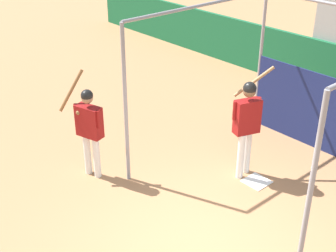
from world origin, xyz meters
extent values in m
plane|color=#A8754C|center=(0.00, 0.00, 0.00)|extent=(60.00, 60.00, 0.00)
cylinder|color=gray|center=(-2.27, 0.28, 1.49)|extent=(0.07, 0.07, 2.99)
cylinder|color=gray|center=(1.44, 0.28, 1.49)|extent=(0.07, 0.07, 2.99)
cylinder|color=gray|center=(-2.27, 3.97, 1.49)|extent=(0.07, 0.07, 2.99)
cylinder|color=gray|center=(-2.27, 2.13, 2.99)|extent=(0.06, 3.69, 0.06)
cube|color=navy|center=(-0.41, 3.95, 0.81)|extent=(3.64, 0.03, 1.62)
cube|color=white|center=(-0.60, 2.01, 0.01)|extent=(0.44, 0.44, 0.02)
cylinder|color=white|center=(-0.93, 1.89, 0.45)|extent=(0.17, 0.17, 0.91)
cylinder|color=white|center=(-0.98, 2.13, 0.45)|extent=(0.17, 0.17, 0.91)
cube|color=maroon|center=(-0.95, 2.01, 1.23)|extent=(0.36, 0.52, 0.64)
sphere|color=brown|center=(-0.95, 2.01, 1.73)|extent=(0.23, 0.23, 0.23)
sphere|color=black|center=(-0.95, 2.01, 1.78)|extent=(0.24, 0.24, 0.24)
cylinder|color=maroon|center=(-1.07, 1.79, 1.38)|extent=(0.09, 0.09, 0.35)
cylinder|color=maroon|center=(-0.91, 2.26, 1.38)|extent=(0.09, 0.09, 0.35)
cylinder|color=#AD7F4C|center=(-1.15, 2.37, 1.75)|extent=(0.42, 0.68, 0.55)
sphere|color=#AD7F4C|center=(-0.84, 2.19, 1.50)|extent=(0.08, 0.08, 0.08)
cylinder|color=white|center=(-2.72, -0.11, 0.42)|extent=(0.16, 0.16, 0.84)
cylinder|color=white|center=(-2.94, -0.17, 0.42)|extent=(0.16, 0.16, 0.84)
cube|color=maroon|center=(-2.83, -0.14, 1.14)|extent=(0.54, 0.35, 0.59)
sphere|color=#A37556|center=(-2.83, -0.14, 1.60)|extent=(0.21, 0.21, 0.21)
sphere|color=black|center=(-2.83, -0.14, 1.65)|extent=(0.22, 0.22, 0.22)
cylinder|color=maroon|center=(-2.57, -0.10, 1.27)|extent=(0.09, 0.09, 0.33)
cylinder|color=maroon|center=(-3.07, -0.25, 1.27)|extent=(0.09, 0.09, 0.33)
cylinder|color=brown|center=(-3.18, -0.24, 1.66)|extent=(0.14, 0.54, 0.72)
sphere|color=brown|center=(-2.94, -0.28, 1.31)|extent=(0.08, 0.08, 0.08)
camera|label=1|loc=(3.79, -4.04, 4.92)|focal=50.00mm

